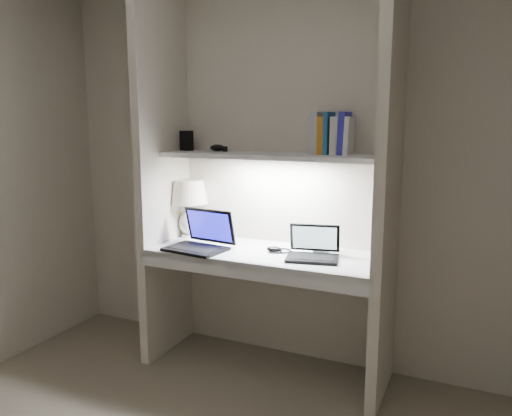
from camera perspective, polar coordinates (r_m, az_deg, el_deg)
The scene contains 17 objects.
back_wall at distance 3.24m, azimuth 2.95°, elevation 4.38°, with size 3.20×0.01×2.50m, color beige.
alcove_panel_left at distance 3.35m, azimuth -10.57°, elevation 4.40°, with size 0.06×0.55×2.50m, color beige.
alcove_panel_right at distance 2.78m, azimuth 14.96°, elevation 3.14°, with size 0.06×0.55×2.50m, color beige.
desk at distance 3.08m, azimuth 0.98°, elevation -5.36°, with size 1.40×0.55×0.04m, color white.
desk_apron at distance 2.86m, azimuth -1.10°, elevation -7.19°, with size 1.46×0.03×0.10m, color silver.
shelf at distance 3.07m, azimuth 1.73°, elevation 5.95°, with size 1.40×0.36×0.03m, color silver.
strip_light at distance 3.07m, azimuth 1.73°, elevation 5.54°, with size 0.60×0.04×0.01m, color white.
table_lamp at distance 3.45m, azimuth -7.75°, elevation 1.08°, with size 0.27×0.27×0.40m.
laptop_main at distance 3.15m, azimuth -6.31°, elevation -3.66°, with size 0.40×0.35×0.24m.
laptop_netbook at distance 2.95m, azimuth 6.55°, elevation -4.86°, with size 0.34×0.32×0.19m.
speaker at distance 3.09m, azimuth 7.44°, elevation -3.62°, with size 0.10×0.07×0.14m, color silver.
mouse at distance 3.07m, azimuth 2.05°, elevation -4.71°, with size 0.09×0.06×0.03m, color black.
cable_coil at distance 3.08m, azimuth 3.04°, elevation -4.89°, with size 0.11×0.11×0.01m, color black.
sticky_note at distance 3.24m, azimuth -6.47°, elevation -4.29°, with size 0.07×0.07×0.00m, color yellow.
book_row at distance 3.03m, azimuth 8.69°, elevation 8.32°, with size 0.24×0.17×0.25m.
shelf_box at distance 3.41m, azimuth -7.94°, elevation 7.63°, with size 0.08×0.06×0.13m, color black.
shelf_gadget at distance 3.30m, azimuth -4.44°, elevation 6.88°, with size 0.11×0.08×0.05m, color black.
Camera 1 is at (1.18, -1.50, 1.56)m, focal length 35.00 mm.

